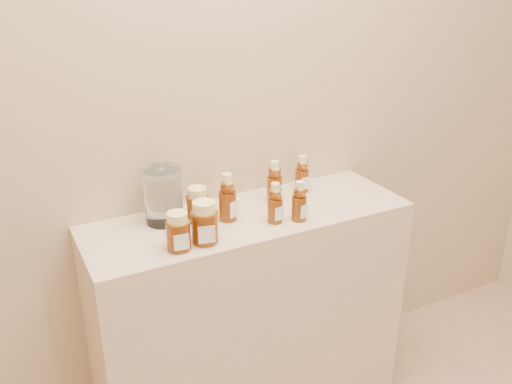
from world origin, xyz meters
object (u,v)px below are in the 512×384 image
honey_jar_left (178,231)px  bear_bottle_front_left (275,200)px  glass_canister (163,194)px  display_table (250,318)px  bear_bottle_back_left (227,194)px

honey_jar_left → bear_bottle_front_left: bearing=10.7°
bear_bottle_front_left → glass_canister: (-0.34, 0.18, 0.02)m
display_table → glass_canister: size_ratio=5.59×
display_table → honey_jar_left: bearing=-159.1°
display_table → bear_bottle_back_left: bearing=178.0°
honey_jar_left → glass_canister: (0.02, 0.21, 0.04)m
honey_jar_left → glass_canister: size_ratio=0.59×
bear_bottle_back_left → bear_bottle_front_left: bear_bottle_back_left is taller
display_table → honey_jar_left: (-0.31, -0.12, 0.51)m
display_table → glass_canister: bearing=162.8°
bear_bottle_back_left → honey_jar_left: bearing=-174.3°
bear_bottle_front_left → glass_canister: bearing=146.2°
display_table → bear_bottle_front_left: bearing=-59.2°
glass_canister → honey_jar_left: bearing=-96.5°
display_table → bear_bottle_front_left: (0.05, -0.09, 0.53)m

